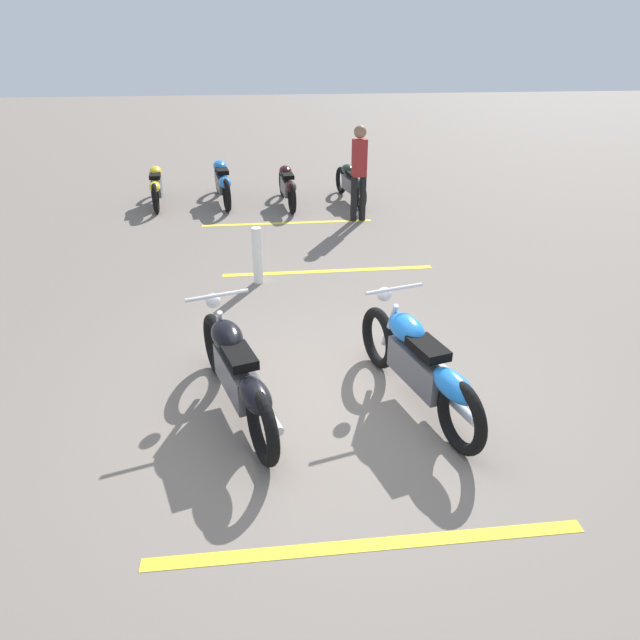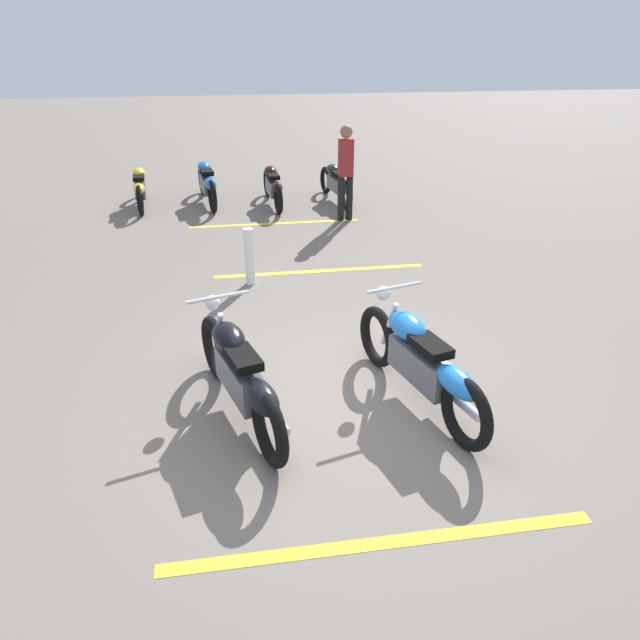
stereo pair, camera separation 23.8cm
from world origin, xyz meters
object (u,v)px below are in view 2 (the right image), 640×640
at_px(motorcycle_row_center, 207,182).
at_px(bollard_post, 249,257).
at_px(bystander_near_row, 346,169).
at_px(motorcycle_row_far_left, 337,183).
at_px(motorcycle_row_left, 273,186).
at_px(motorcycle_bright_foreground, 421,362).
at_px(motorcycle_dark_foreground, 240,375).
at_px(motorcycle_row_right, 140,187).

bearing_deg(motorcycle_row_center, bollard_post, 179.72).
distance_m(bystander_near_row, bollard_post, 3.52).
height_order(motorcycle_row_far_left, motorcycle_row_left, motorcycle_row_left).
height_order(motorcycle_bright_foreground, bollard_post, motorcycle_bright_foreground).
relative_size(motorcycle_bright_foreground, motorcycle_row_center, 1.00).
xyz_separation_m(motorcycle_bright_foreground, motorcycle_dark_foreground, (0.03, 1.71, 0.00)).
bearing_deg(motorcycle_row_right, motorcycle_row_far_left, -97.82).
height_order(motorcycle_row_left, bystander_near_row, bystander_near_row).
bearing_deg(motorcycle_dark_foreground, bystander_near_row, -36.59).
xyz_separation_m(motorcycle_row_left, motorcycle_row_right, (0.30, 2.68, -0.01)).
height_order(motorcycle_bright_foreground, motorcycle_row_center, motorcycle_bright_foreground).
bearing_deg(motorcycle_bright_foreground, motorcycle_row_right, 8.66).
bearing_deg(motorcycle_row_left, motorcycle_row_right, 78.98).
bearing_deg(motorcycle_row_right, motorcycle_dark_foreground, -172.13).
distance_m(motorcycle_bright_foreground, motorcycle_row_right, 8.50).
distance_m(motorcycle_row_left, motorcycle_row_center, 1.38).
relative_size(motorcycle_bright_foreground, bystander_near_row, 1.24).
relative_size(motorcycle_row_left, motorcycle_row_right, 1.01).
relative_size(motorcycle_row_center, motorcycle_row_right, 1.09).
bearing_deg(motorcycle_bright_foreground, motorcycle_row_far_left, -19.64).
distance_m(motorcycle_row_far_left, motorcycle_row_right, 4.03).
xyz_separation_m(motorcycle_row_left, motorcycle_row_center, (0.34, 1.34, 0.04)).
bearing_deg(motorcycle_bright_foreground, motorcycle_dark_foreground, 73.24).
bearing_deg(motorcycle_row_left, motorcycle_row_center, 71.14).
distance_m(motorcycle_row_far_left, bollard_post, 4.70).
height_order(motorcycle_row_center, bollard_post, same).
distance_m(motorcycle_row_left, bystander_near_row, 1.87).
xyz_separation_m(motorcycle_row_far_left, bystander_near_row, (-1.36, 0.08, 0.58)).
distance_m(motorcycle_row_far_left, motorcycle_row_left, 1.35).
bearing_deg(motorcycle_row_far_left, motorcycle_row_center, 76.50).
bearing_deg(motorcycle_row_far_left, motorcycle_dark_foreground, 154.72).
bearing_deg(bollard_post, motorcycle_row_far_left, -25.27).
bearing_deg(motorcycle_row_right, bollard_post, -160.76).
relative_size(motorcycle_bright_foreground, motorcycle_row_left, 1.08).
bearing_deg(motorcycle_dark_foreground, bollard_post, -21.23).
distance_m(motorcycle_row_left, bollard_post, 4.19).
bearing_deg(bystander_near_row, motorcycle_dark_foreground, 153.35).
bearing_deg(motorcycle_row_left, bollard_post, 166.20).
relative_size(motorcycle_row_left, motorcycle_row_center, 0.93).
height_order(motorcycle_row_left, motorcycle_row_right, motorcycle_row_left).
distance_m(motorcycle_dark_foreground, motorcycle_row_center, 7.76).
relative_size(motorcycle_row_center, bystander_near_row, 1.24).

